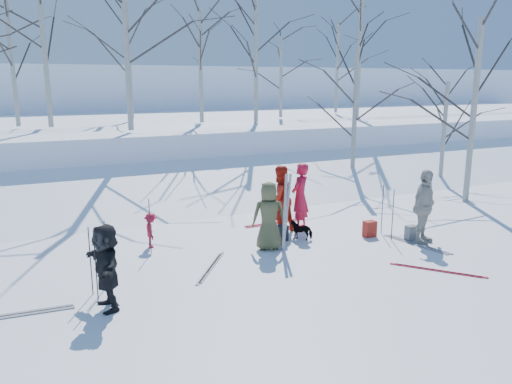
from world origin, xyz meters
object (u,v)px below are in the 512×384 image
skier_grey_west (106,267)px  dog (301,230)px  skier_red_north (300,197)px  skier_cream_east (424,207)px  skier_red_seated (151,230)px  backpack_red (370,229)px  backpack_grey (411,233)px  skier_olive_center (269,216)px  skier_redor_behind (279,199)px  backpack_dark (281,233)px

skier_grey_west → dog: (5.20, 2.02, -0.54)m
skier_red_north → skier_cream_east: 3.22m
skier_red_seated → backpack_red: (5.41, -1.59, -0.22)m
skier_grey_west → dog: 5.61m
skier_grey_west → dog: bearing=108.5°
skier_grey_west → backpack_red: 7.10m
skier_red_seated → backpack_grey: 6.62m
skier_olive_center → skier_red_north: (1.52, 1.13, 0.09)m
skier_olive_center → skier_grey_west: skier_olive_center is taller
skier_redor_behind → backpack_dark: size_ratio=4.53×
skier_olive_center → backpack_dark: bearing=-122.0°
skier_cream_east → dog: skier_cream_east is taller
skier_olive_center → skier_cream_east: (3.74, -1.21, 0.10)m
skier_olive_center → backpack_grey: 3.82m
skier_red_north → skier_cream_east: bearing=99.6°
backpack_grey → backpack_dark: size_ratio=0.95×
skier_red_north → skier_red_seated: skier_red_north is taller
skier_olive_center → backpack_dark: (0.57, 0.46, -0.64)m
dog → skier_grey_west: bearing=-32.4°
skier_redor_behind → backpack_red: 2.51m
skier_redor_behind → dog: skier_redor_behind is taller
skier_red_north → backpack_red: skier_red_north is taller
backpack_dark → skier_grey_west: bearing=-155.4°
skier_redor_behind → backpack_dark: skier_redor_behind is taller
skier_olive_center → skier_cream_east: size_ratio=0.89×
skier_cream_east → backpack_red: bearing=108.7°
skier_olive_center → backpack_grey: bearing=-174.8°
skier_red_north → backpack_grey: bearing=102.2°
skier_red_seated → backpack_dark: skier_red_seated is taller
skier_olive_center → skier_grey_west: size_ratio=1.06×
dog → backpack_red: bearing=107.5°
skier_olive_center → backpack_red: 2.93m
skier_red_north → skier_redor_behind: size_ratio=1.02×
skier_cream_east → dog: bearing=125.8°
skier_red_north → skier_redor_behind: bearing=-40.8°
skier_red_north → skier_red_seated: 4.11m
skier_olive_center → backpack_grey: skier_olive_center is taller
skier_olive_center → skier_cream_east: 3.93m
skier_redor_behind → dog: 1.09m
skier_red_north → skier_grey_west: size_ratio=1.17×
backpack_grey → backpack_dark: 3.37m
skier_olive_center → skier_grey_west: bearing=41.6°
backpack_grey → skier_grey_west: bearing=-174.5°
skier_redor_behind → skier_red_north: bearing=168.1°
backpack_dark → backpack_red: bearing=-16.8°
skier_red_seated → backpack_dark: bearing=-95.4°
skier_redor_behind → skier_cream_east: bearing=134.5°
skier_redor_behind → backpack_grey: bearing=137.2°
dog → skier_cream_east: bearing=95.4°
skier_olive_center → backpack_red: (2.86, -0.23, -0.63)m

